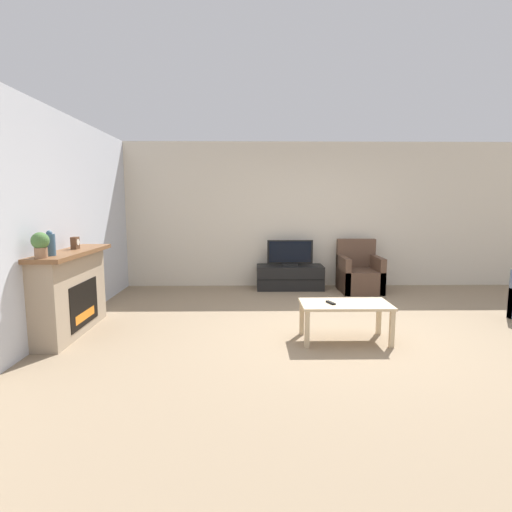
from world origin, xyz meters
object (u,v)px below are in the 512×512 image
tv_stand (290,277)px  coffee_table (345,308)px  remote (331,303)px  armchair (359,275)px  fireplace (71,291)px  tv (290,254)px  mantel_vase_left (50,244)px  potted_plant (40,244)px  mantel_clock (75,243)px

tv_stand → coffee_table: bearing=-82.8°
coffee_table → remote: remote is taller
tv_stand → armchair: 1.25m
fireplace → remote: 3.11m
tv → remote: bearing=-86.3°
armchair → tv_stand: bearing=170.8°
coffee_table → remote: bearing=-172.4°
fireplace → mantel_vase_left: 0.78m
potted_plant → coffee_table: size_ratio=0.26×
tv_stand → armchair: size_ratio=1.32×
tv → tv_stand: bearing=90.0°
mantel_vase_left → mantel_clock: mantel_vase_left is taller
coffee_table → mantel_vase_left: bearing=-177.7°
fireplace → potted_plant: (0.02, -0.66, 0.65)m
mantel_clock → tv: (2.89, 2.32, -0.44)m
coffee_table → tv_stand: bearing=97.2°
mantel_clock → armchair: (4.12, 2.12, -0.79)m
tv → remote: size_ratio=5.40×
mantel_clock → armchair: mantel_clock is taller
remote → fireplace: bearing=152.4°
mantel_vase_left → tv_stand: size_ratio=0.23×
potted_plant → tv_stand: 4.36m
tv → mantel_vase_left: bearing=-134.6°
fireplace → potted_plant: bearing=-88.6°
tv_stand → armchair: (1.23, -0.20, 0.08)m
tv → armchair: bearing=-9.1°
tv → armchair: (1.23, -0.20, -0.36)m
fireplace → coffee_table: fireplace is taller
tv → coffee_table: 2.84m
armchair → potted_plant: bearing=-144.6°
mantel_clock → armchair: 4.70m
mantel_clock → coffee_table: 3.35m
mantel_clock → tv: size_ratio=0.18×
armchair → remote: 2.83m
mantel_vase_left → coffee_table: (3.24, 0.13, -0.76)m
mantel_vase_left → tv_stand: (2.89, 2.93, -0.92)m
tv_stand → potted_plant: bearing=-132.7°
mantel_vase_left → mantel_clock: 0.62m
fireplace → remote: fireplace is taller
fireplace → armchair: bearing=28.8°
mantel_vase_left → remote: mantel_vase_left is taller
potted_plant → coffee_table: (3.24, 0.32, -0.78)m
remote → mantel_clock: bearing=149.5°
potted_plant → armchair: (4.12, 2.93, -0.87)m
armchair → coffee_table: bearing=-108.5°
mantel_clock → tv: 3.73m
fireplace → mantel_clock: 0.59m
fireplace → coffee_table: bearing=-5.8°
armchair → mantel_vase_left: bearing=-146.4°
tv_stand → remote: 2.84m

